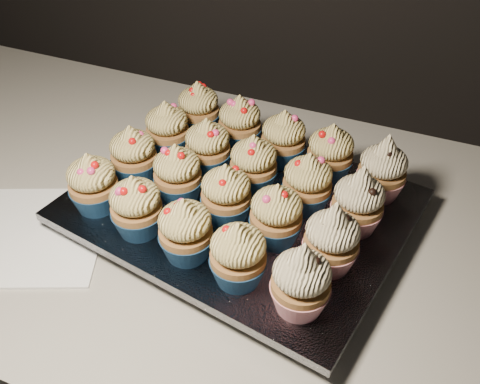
% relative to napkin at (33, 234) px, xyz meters
% --- Properties ---
extents(worktop, '(2.44, 0.64, 0.04)m').
position_rel_napkin_xyz_m(worktop, '(0.24, 0.14, -0.02)').
color(worktop, beige).
rests_on(worktop, cabinet).
extents(napkin, '(0.24, 0.24, 0.00)m').
position_rel_napkin_xyz_m(napkin, '(0.00, 0.00, 0.00)').
color(napkin, white).
rests_on(napkin, worktop).
extents(baking_tray, '(0.43, 0.35, 0.02)m').
position_rel_napkin_xyz_m(baking_tray, '(0.24, 0.13, 0.01)').
color(baking_tray, black).
rests_on(baking_tray, worktop).
extents(foil_lining, '(0.46, 0.39, 0.01)m').
position_rel_napkin_xyz_m(foil_lining, '(0.24, 0.13, 0.03)').
color(foil_lining, silver).
rests_on(foil_lining, baking_tray).
extents(cupcake_0, '(0.06, 0.06, 0.08)m').
position_rel_napkin_xyz_m(cupcake_0, '(0.07, 0.05, 0.07)').
color(cupcake_0, navy).
rests_on(cupcake_0, foil_lining).
extents(cupcake_1, '(0.06, 0.06, 0.08)m').
position_rel_napkin_xyz_m(cupcake_1, '(0.15, 0.03, 0.07)').
color(cupcake_1, navy).
rests_on(cupcake_1, foil_lining).
extents(cupcake_2, '(0.06, 0.06, 0.08)m').
position_rel_napkin_xyz_m(cupcake_2, '(0.22, 0.02, 0.07)').
color(cupcake_2, navy).
rests_on(cupcake_2, foil_lining).
extents(cupcake_3, '(0.06, 0.06, 0.08)m').
position_rel_napkin_xyz_m(cupcake_3, '(0.29, 0.01, 0.07)').
color(cupcake_3, navy).
rests_on(cupcake_3, foil_lining).
extents(cupcake_4, '(0.06, 0.06, 0.10)m').
position_rel_napkin_xyz_m(cupcake_4, '(0.36, -0.00, 0.07)').
color(cupcake_4, red).
rests_on(cupcake_4, foil_lining).
extents(cupcake_5, '(0.06, 0.06, 0.08)m').
position_rel_napkin_xyz_m(cupcake_5, '(0.09, 0.12, 0.07)').
color(cupcake_5, navy).
rests_on(cupcake_5, foil_lining).
extents(cupcake_6, '(0.06, 0.06, 0.08)m').
position_rel_napkin_xyz_m(cupcake_6, '(0.16, 0.11, 0.07)').
color(cupcake_6, navy).
rests_on(cupcake_6, foil_lining).
extents(cupcake_7, '(0.06, 0.06, 0.08)m').
position_rel_napkin_xyz_m(cupcake_7, '(0.23, 0.10, 0.07)').
color(cupcake_7, navy).
rests_on(cupcake_7, foil_lining).
extents(cupcake_8, '(0.06, 0.06, 0.08)m').
position_rel_napkin_xyz_m(cupcake_8, '(0.30, 0.08, 0.07)').
color(cupcake_8, navy).
rests_on(cupcake_8, foil_lining).
extents(cupcake_9, '(0.06, 0.06, 0.10)m').
position_rel_napkin_xyz_m(cupcake_9, '(0.37, 0.07, 0.07)').
color(cupcake_9, red).
rests_on(cupcake_9, foil_lining).
extents(cupcake_10, '(0.06, 0.06, 0.08)m').
position_rel_napkin_xyz_m(cupcake_10, '(0.10, 0.20, 0.07)').
color(cupcake_10, navy).
rests_on(cupcake_10, foil_lining).
extents(cupcake_11, '(0.06, 0.06, 0.08)m').
position_rel_napkin_xyz_m(cupcake_11, '(0.17, 0.18, 0.07)').
color(cupcake_11, navy).
rests_on(cupcake_11, foil_lining).
extents(cupcake_12, '(0.06, 0.06, 0.08)m').
position_rel_napkin_xyz_m(cupcake_12, '(0.24, 0.17, 0.07)').
color(cupcake_12, navy).
rests_on(cupcake_12, foil_lining).
extents(cupcake_13, '(0.06, 0.06, 0.08)m').
position_rel_napkin_xyz_m(cupcake_13, '(0.32, 0.16, 0.07)').
color(cupcake_13, navy).
rests_on(cupcake_13, foil_lining).
extents(cupcake_14, '(0.06, 0.06, 0.10)m').
position_rel_napkin_xyz_m(cupcake_14, '(0.39, 0.14, 0.07)').
color(cupcake_14, red).
rests_on(cupcake_14, foil_lining).
extents(cupcake_15, '(0.06, 0.06, 0.08)m').
position_rel_napkin_xyz_m(cupcake_15, '(0.11, 0.26, 0.07)').
color(cupcake_15, navy).
rests_on(cupcake_15, foil_lining).
extents(cupcake_16, '(0.06, 0.06, 0.08)m').
position_rel_napkin_xyz_m(cupcake_16, '(0.19, 0.25, 0.07)').
color(cupcake_16, navy).
rests_on(cupcake_16, foil_lining).
extents(cupcake_17, '(0.06, 0.06, 0.08)m').
position_rel_napkin_xyz_m(cupcake_17, '(0.26, 0.24, 0.07)').
color(cupcake_17, navy).
rests_on(cupcake_17, foil_lining).
extents(cupcake_18, '(0.06, 0.06, 0.08)m').
position_rel_napkin_xyz_m(cupcake_18, '(0.33, 0.23, 0.07)').
color(cupcake_18, navy).
rests_on(cupcake_18, foil_lining).
extents(cupcake_19, '(0.06, 0.06, 0.10)m').
position_rel_napkin_xyz_m(cupcake_19, '(0.40, 0.22, 0.07)').
color(cupcake_19, red).
rests_on(cupcake_19, foil_lining).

